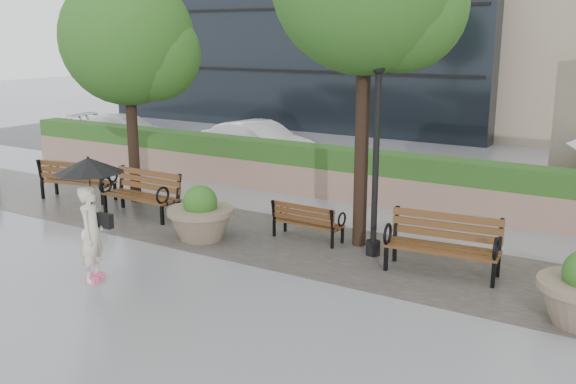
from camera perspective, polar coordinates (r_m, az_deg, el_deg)
The scene contains 14 objects.
ground at distance 11.66m, azimuth -10.47°, elevation -7.83°, with size 100.00×100.00×0.00m, color gray.
cobble_strip at distance 13.88m, azimuth -2.14°, elevation -4.05°, with size 28.00×3.20×0.01m, color #383330.
hedge_wall at distance 17.06m, azimuth 5.36°, elevation 1.56°, with size 24.00×0.80×1.35m.
asphalt_street at distance 20.78m, azimuth 10.28°, elevation 1.73°, with size 40.00×7.00×0.00m, color black.
bench_0 at distance 17.86m, azimuth -18.14°, elevation 0.34°, with size 2.10×1.19×1.07m.
bench_1 at distance 15.81m, azimuth -12.89°, elevation -0.98°, with size 2.05×0.86×1.08m.
bench_2 at distance 13.65m, azimuth 1.75°, elevation -3.31°, with size 1.55×0.66×0.82m.
bench_3 at distance 12.05m, azimuth 13.50°, elevation -5.65°, with size 2.09×1.01×1.08m.
planter_left at distance 13.75m, azimuth -7.77°, elevation -2.35°, with size 1.41×1.41×1.18m.
lamppost at distance 12.45m, azimuth 7.78°, elevation 1.60°, with size 0.28×0.28×3.77m.
tree_0 at distance 16.78m, azimuth -13.53°, elevation 12.77°, with size 3.43×3.32×5.84m.
car_left at distance 25.61m, azimuth -14.18°, elevation 5.24°, with size 1.81×4.45×1.29m, color white.
car_right at distance 21.79m, azimuth -2.61°, elevation 4.39°, with size 1.51×4.32×1.42m, color white.
pedestrian at distance 11.69m, azimuth -17.12°, elevation -1.27°, with size 1.20×1.20×2.20m.
Camera 1 is at (7.41, -7.95, 4.24)m, focal length 40.00 mm.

